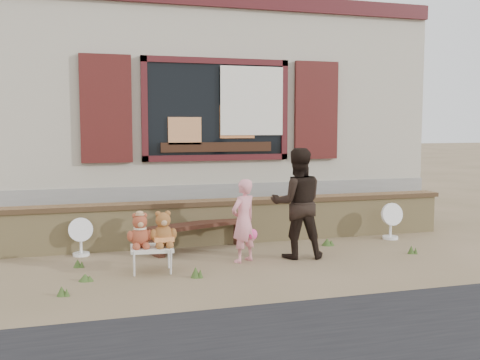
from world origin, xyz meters
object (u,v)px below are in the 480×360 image
object	(u,v)px
folding_chair	(152,249)
child	(243,221)
adult	(297,203)
bench	(198,230)
teddy_bear_right	(163,228)
teddy_bear_left	(140,230)

from	to	relation	value
folding_chair	child	bearing A→B (deg)	13.82
child	adult	world-z (taller)	adult
bench	child	distance (m)	1.00
folding_chair	child	size ratio (longest dim) A/B	0.50
adult	bench	bearing A→B (deg)	-25.39
folding_chair	child	xyz separation A→B (m)	(1.23, 0.18, 0.26)
bench	child	size ratio (longest dim) A/B	1.41
teddy_bear_right	adult	xyz separation A→B (m)	(1.86, 0.21, 0.21)
folding_chair	teddy_bear_right	world-z (taller)	teddy_bear_right
teddy_bear_right	child	bearing A→B (deg)	15.55
teddy_bear_left	bench	bearing A→B (deg)	52.98
bench	child	xyz separation A→B (m)	(0.42, -0.87, 0.26)
bench	teddy_bear_left	size ratio (longest dim) A/B	3.60
bench	teddy_bear_left	world-z (taller)	teddy_bear_left
teddy_bear_right	child	world-z (taller)	child
bench	folding_chair	bearing A→B (deg)	-147.75
child	adult	distance (m)	0.79
child	folding_chair	bearing A→B (deg)	-21.53
teddy_bear_left	folding_chair	bearing A→B (deg)	0.00
teddy_bear_right	child	distance (m)	1.11
teddy_bear_left	teddy_bear_right	distance (m)	0.28
teddy_bear_right	bench	bearing A→B (deg)	63.21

